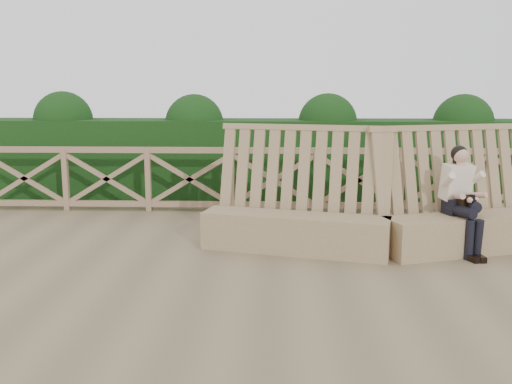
{
  "coord_description": "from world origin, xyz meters",
  "views": [
    {
      "loc": [
        0.06,
        -6.04,
        2.07
      ],
      "look_at": [
        -0.18,
        0.4,
        0.9
      ],
      "focal_mm": 40.0,
      "sensor_mm": 36.0,
      "label": 1
    }
  ],
  "objects": [
    {
      "name": "hedge",
      "position": [
        0.0,
        4.7,
        0.75
      ],
      "size": [
        12.0,
        1.2,
        1.5
      ],
      "primitive_type": "cube",
      "color": "black",
      "rests_on": "ground"
    },
    {
      "name": "woman",
      "position": [
        2.4,
        1.13,
        0.75
      ],
      "size": [
        0.48,
        0.82,
        1.36
      ],
      "rotation": [
        0.0,
        0.0,
        0.33
      ],
      "color": "black",
      "rests_on": "ground"
    },
    {
      "name": "bench",
      "position": [
        1.44,
        1.22,
        0.41
      ],
      "size": [
        4.73,
        1.48,
        1.62
      ],
      "rotation": [
        0.0,
        0.0,
        0.04
      ],
      "color": "#85684C",
      "rests_on": "ground"
    },
    {
      "name": "ground",
      "position": [
        0.0,
        0.0,
        0.0
      ],
      "size": [
        60.0,
        60.0,
        0.0
      ],
      "primitive_type": "plane",
      "color": "#716146",
      "rests_on": "ground"
    },
    {
      "name": "guardrail",
      "position": [
        0.0,
        3.5,
        0.55
      ],
      "size": [
        10.1,
        0.09,
        1.1
      ],
      "color": "#7E6149",
      "rests_on": "ground"
    }
  ]
}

